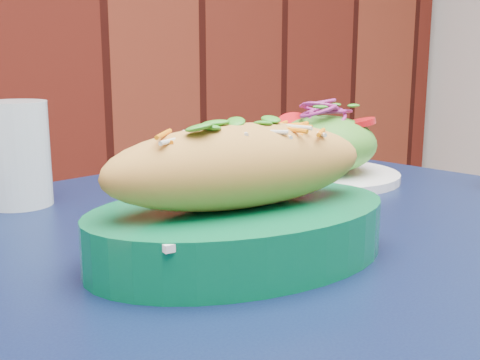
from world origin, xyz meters
TOP-DOWN VIEW (x-y plane):
  - cafe_table at (0.44, 1.30)m, footprint 0.97×0.97m
  - banh_mi_basket at (0.33, 1.25)m, footprint 0.29×0.19m
  - salad_plate at (0.61, 1.48)m, footprint 0.22×0.22m
  - water_glass at (0.20, 1.55)m, footprint 0.08×0.08m

SIDE VIEW (x-z plane):
  - cafe_table at x=0.44m, z-range 0.29..1.04m
  - salad_plate at x=0.61m, z-range 0.74..0.85m
  - banh_mi_basket at x=0.33m, z-range 0.74..0.87m
  - water_glass at x=0.20m, z-range 0.75..0.88m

